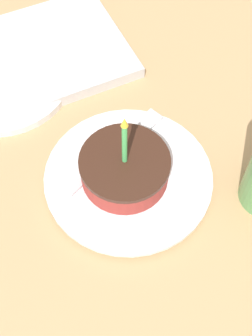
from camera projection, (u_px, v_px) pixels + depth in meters
The scene contains 6 objects.
ground_plane at pixel (133, 197), 0.66m from camera, with size 2.40×2.40×0.04m.
plate at pixel (126, 179), 0.65m from camera, with size 0.23×0.23×0.02m.
cake_slice at pixel (125, 168), 0.62m from camera, with size 0.12×0.12×0.13m.
fork at pixel (122, 145), 0.66m from camera, with size 0.18×0.09×0.00m.
side_plate at pixel (4, 80), 0.75m from camera, with size 0.22×0.22×0.01m.
marble_board at pixel (59, 49), 0.78m from camera, with size 0.21×0.22×0.02m.
Camera 1 is at (0.14, 0.28, 0.57)m, focal length 50.00 mm.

